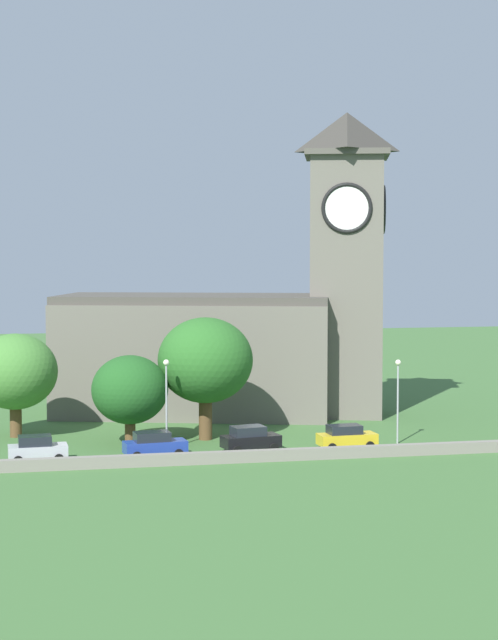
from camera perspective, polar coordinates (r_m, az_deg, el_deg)
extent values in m
plane|color=#3D6633|center=(91.15, -1.29, -5.40)|extent=(200.00, 200.00, 0.00)
cube|color=#666056|center=(93.65, -3.00, -2.09)|extent=(26.28, 18.00, 9.94)
cube|color=#47433C|center=(93.26, -3.01, 1.17)|extent=(26.02, 17.10, 0.70)
cube|color=#666056|center=(92.35, 5.34, 1.81)|extent=(7.77, 7.77, 22.76)
cube|color=#4F4B43|center=(92.69, 5.39, 9.01)|extent=(9.01, 9.01, 0.50)
pyramid|color=#38352F|center=(92.89, 5.39, 10.22)|extent=(8.16, 8.16, 3.44)
cylinder|color=white|center=(89.19, 5.39, 6.12)|extent=(3.87, 1.25, 4.00)
torus|color=black|center=(89.19, 5.39, 6.12)|extent=(4.28, 1.58, 4.36)
cylinder|color=white|center=(92.45, 7.35, 6.02)|extent=(1.25, 3.87, 4.00)
torus|color=black|center=(92.45, 7.35, 6.02)|extent=(1.58, 4.28, 4.36)
cube|color=gray|center=(72.69, 1.43, -7.42)|extent=(52.10, 0.70, 0.81)
cube|color=silver|center=(73.74, -11.50, -7.06)|extent=(4.10, 2.01, 0.83)
cube|color=#1E232B|center=(73.60, -11.66, -6.49)|extent=(2.33, 1.71, 0.66)
cylinder|color=black|center=(74.79, -10.48, -7.22)|extent=(0.68, 0.36, 0.67)
cylinder|color=black|center=(73.02, -10.37, -7.48)|extent=(0.68, 0.36, 0.67)
cylinder|color=black|center=(74.66, -12.58, -7.26)|extent=(0.68, 0.36, 0.67)
cylinder|color=black|center=(72.88, -12.53, -7.53)|extent=(0.68, 0.36, 0.67)
cube|color=#233D9E|center=(74.12, -5.17, -6.94)|extent=(4.57, 2.21, 0.84)
cube|color=#1E232B|center=(73.93, -5.34, -6.37)|extent=(2.62, 1.78, 0.67)
cylinder|color=black|center=(75.36, -4.20, -7.08)|extent=(0.70, 0.38, 0.67)
cylinder|color=black|center=(73.73, -3.87, -7.32)|extent=(0.70, 0.38, 0.67)
cylinder|color=black|center=(74.69, -6.44, -7.19)|extent=(0.70, 0.38, 0.67)
cylinder|color=black|center=(73.06, -6.16, -7.44)|extent=(0.70, 0.38, 0.67)
cube|color=black|center=(75.93, 0.10, -6.65)|extent=(4.44, 2.52, 0.86)
cube|color=#1E232B|center=(75.72, -0.05, -6.09)|extent=(2.59, 1.98, 0.68)
cylinder|color=black|center=(77.37, 0.83, -6.78)|extent=(0.73, 0.44, 0.68)
cylinder|color=black|center=(75.72, 1.37, -7.01)|extent=(0.73, 0.44, 0.68)
cylinder|color=black|center=(76.33, -1.15, -6.92)|extent=(0.73, 0.44, 0.68)
cylinder|color=black|center=(74.67, -0.66, -7.16)|extent=(0.73, 0.44, 0.68)
cube|color=gold|center=(77.33, 5.40, -6.51)|extent=(4.39, 1.96, 0.81)
cube|color=#1E232B|center=(77.13, 5.25, -5.99)|extent=(2.49, 1.65, 0.64)
cylinder|color=black|center=(78.71, 6.18, -6.63)|extent=(0.66, 0.35, 0.65)
cylinder|color=black|center=(77.13, 6.64, -6.85)|extent=(0.66, 0.35, 0.65)
cylinder|color=black|center=(77.72, 4.15, -6.76)|extent=(0.66, 0.35, 0.65)
cylinder|color=black|center=(76.12, 4.58, -6.98)|extent=(0.66, 0.35, 0.65)
cylinder|color=#9EA0A5|center=(76.33, -4.55, -4.83)|extent=(0.14, 0.14, 6.22)
sphere|color=#F4EFCC|center=(75.91, -4.56, -2.34)|extent=(0.44, 0.44, 0.44)
cylinder|color=#9EA0A5|center=(79.54, 8.15, -4.61)|extent=(0.14, 0.14, 5.94)
sphere|color=#F4EFCC|center=(79.14, 8.18, -2.32)|extent=(0.44, 0.44, 0.44)
cylinder|color=brown|center=(83.77, -12.66, -5.37)|extent=(0.93, 0.93, 2.68)
ellipsoid|color=#427A33|center=(83.26, -12.70, -2.77)|extent=(6.61, 6.61, 5.95)
cylinder|color=brown|center=(79.02, -6.53, -6.09)|extent=(0.81, 0.81, 2.02)
ellipsoid|color=#1E511E|center=(78.54, -6.55, -3.81)|extent=(5.75, 5.75, 5.18)
cylinder|color=brown|center=(80.66, -2.40, -5.37)|extent=(1.03, 1.03, 3.42)
ellipsoid|color=#286023|center=(80.08, -2.41, -2.21)|extent=(7.34, 7.34, 6.61)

